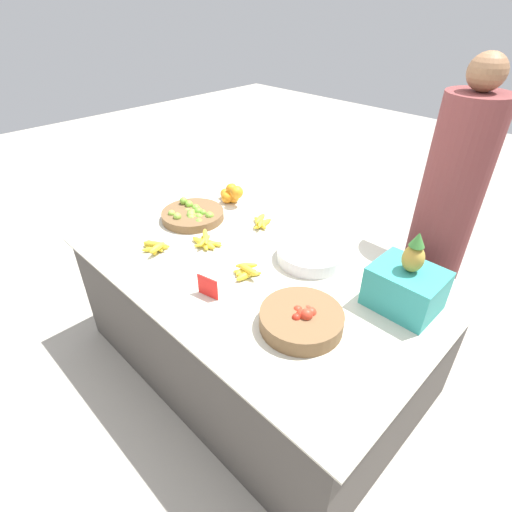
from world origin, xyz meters
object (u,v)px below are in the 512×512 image
Objects in this scene: lime_bowl at (193,215)px; metal_bowl at (311,254)px; tomato_basket at (301,319)px; price_sign at (208,287)px; produce_crate at (406,286)px; vendor_person at (441,228)px.

metal_bowl is at bearing 11.94° from lime_bowl.
tomato_basket is 0.45m from price_sign.
produce_crate is (0.23, 0.42, 0.07)m from tomato_basket.
price_sign is (-0.43, -0.15, 0.01)m from tomato_basket.
produce_crate is 0.69m from vendor_person.
produce_crate is (1.30, 0.17, 0.08)m from lime_bowl.
metal_bowl is at bearing 179.97° from produce_crate.
vendor_person reaches higher than metal_bowl.
lime_bowl is at bearing 166.58° from tomato_basket.
lime_bowl is at bearing -143.98° from vendor_person.
lime_bowl is at bearing 135.70° from price_sign.
price_sign is at bearing -104.38° from metal_bowl.
lime_bowl reaches higher than metal_bowl.
vendor_person is (0.52, 1.25, 0.01)m from price_sign.
price_sign is at bearing -32.20° from lime_bowl.
produce_crate is 0.23× the size of vendor_person.
metal_bowl is 0.21× the size of vendor_person.
lime_bowl is 1.00× the size of produce_crate.
price_sign is at bearing -160.97° from tomato_basket.
produce_crate reaches higher than lime_bowl.
tomato_basket is at bearing 6.93° from price_sign.
vendor_person is at bearing 55.20° from price_sign.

